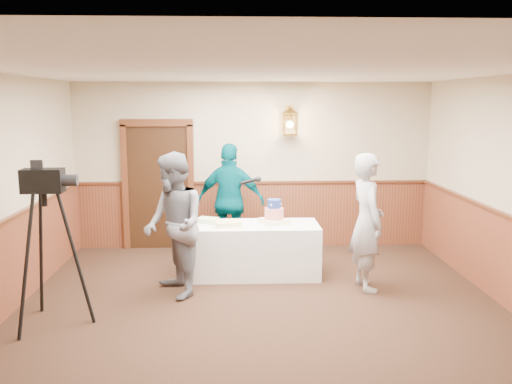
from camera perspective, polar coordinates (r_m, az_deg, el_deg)
ground at (r=6.16m, az=0.86°, el=-14.25°), size 7.00×7.00×0.00m
room_shell at (r=6.16m, az=0.16°, el=0.56°), size 6.02×7.02×2.81m
display_table at (r=7.82m, az=-0.06°, el=-6.09°), size 1.80×0.80×0.75m
tiered_cake at (r=7.75m, az=1.91°, el=-2.33°), size 0.45×0.45×0.35m
sheet_cake_yellow at (r=7.61m, az=-2.92°, el=-3.34°), size 0.38×0.31×0.07m
sheet_cake_green at (r=7.86m, az=-5.15°, el=-2.99°), size 0.35×0.32×0.07m
interviewer at (r=6.95m, az=-8.64°, el=-3.49°), size 1.63×1.11×1.86m
baker at (r=7.28m, az=11.60°, el=-3.12°), size 0.52×0.72×1.82m
assistant_p at (r=8.56m, az=-2.69°, el=-1.00°), size 1.14×0.65×1.84m
tv_camera_rig at (r=6.44m, az=-21.06°, el=-6.32°), size 0.69×0.65×1.77m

